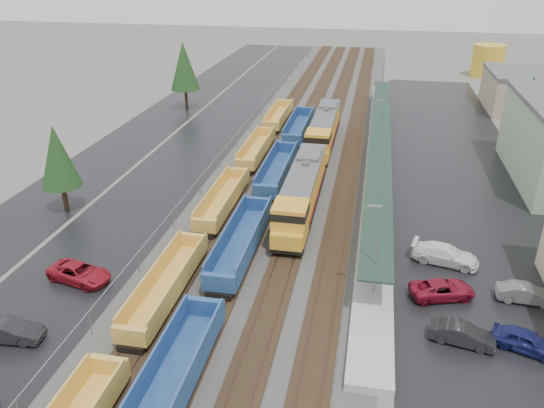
{
  "coord_description": "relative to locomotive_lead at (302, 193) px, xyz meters",
  "views": [
    {
      "loc": [
        8.38,
        -14.4,
        24.04
      ],
      "look_at": [
        -0.55,
        31.17,
        2.0
      ],
      "focal_mm": 35.0,
      "sensor_mm": 36.0,
      "label": 1
    }
  ],
  "objects": [
    {
      "name": "locomotive_lead",
      "position": [
        0.0,
        0.0,
        0.0
      ],
      "size": [
        3.03,
        19.96,
        4.52
      ],
      "color": "black",
      "rests_on": "ground"
    },
    {
      "name": "station_platform",
      "position": [
        7.5,
        16.49,
        -1.68
      ],
      "size": [
        3.0,
        80.0,
        8.0
      ],
      "color": "#9E9B93",
      "rests_on": "ground"
    },
    {
      "name": "chainlink_fence",
      "position": [
        -11.5,
        24.93,
        -0.8
      ],
      "size": [
        0.08,
        160.04,
        2.02
      ],
      "color": "gray",
      "rests_on": "ground"
    },
    {
      "name": "well_string_blue",
      "position": [
        -4.0,
        -8.83,
        -1.22
      ],
      "size": [
        2.71,
        83.55,
        2.41
      ],
      "color": "navy",
      "rests_on": "ground"
    },
    {
      "name": "distant_hills",
      "position": [
        42.79,
        177.17,
        -2.41
      ],
      "size": [
        301.0,
        140.0,
        25.2
      ],
      "color": "#475845",
      "rests_on": "ground"
    },
    {
      "name": "west_road",
      "position": [
        -27.0,
        26.49,
        -2.4
      ],
      "size": [
        9.0,
        160.0,
        0.02
      ],
      "primitive_type": "cube",
      "color": "black",
      "rests_on": "ground"
    },
    {
      "name": "parked_car_east_d",
      "position": [
        17.6,
        -17.34,
        -1.66
      ],
      "size": [
        3.17,
        4.71,
        1.49
      ],
      "primitive_type": "imported",
      "rotation": [
        0.0,
        0.0,
        1.21
      ],
      "color": "#151A51",
      "rests_on": "ground"
    },
    {
      "name": "parked_car_east_c",
      "position": [
        13.39,
        -6.91,
        -1.6
      ],
      "size": [
        3.46,
        5.96,
        1.62
      ],
      "primitive_type": "imported",
      "rotation": [
        0.0,
        0.0,
        1.35
      ],
      "color": "white",
      "rests_on": "ground"
    },
    {
      "name": "storage_tank",
      "position": [
        29.37,
        73.65,
        0.89
      ],
      "size": [
        6.61,
        6.61,
        6.61
      ],
      "primitive_type": "cylinder",
      "color": "gold",
      "rests_on": "ground"
    },
    {
      "name": "ballast_strip",
      "position": [
        -2.0,
        26.49,
        -2.37
      ],
      "size": [
        20.0,
        160.0,
        0.08
      ],
      "primitive_type": "cube",
      "color": "#302D2B",
      "rests_on": "ground"
    },
    {
      "name": "tree_east",
      "position": [
        26.0,
        24.49,
        4.06
      ],
      "size": [
        4.4,
        4.4,
        10.0
      ],
      "color": "#332316",
      "rests_on": "ground"
    },
    {
      "name": "tree_west_far",
      "position": [
        -25.0,
        36.49,
        4.72
      ],
      "size": [
        4.84,
        4.84,
        11.0
      ],
      "color": "#332316",
      "rests_on": "ground"
    },
    {
      "name": "parked_car_west_b",
      "position": [
        -16.77,
        -23.02,
        -1.65
      ],
      "size": [
        2.02,
        4.72,
        1.51
      ],
      "primitive_type": "imported",
      "rotation": [
        0.0,
        0.0,
        1.66
      ],
      "color": "black",
      "rests_on": "ground"
    },
    {
      "name": "trackbed",
      "position": [
        -2.0,
        26.49,
        -2.25
      ],
      "size": [
        14.6,
        160.0,
        0.22
      ],
      "color": "black",
      "rests_on": "ground"
    },
    {
      "name": "parked_car_east_b",
      "position": [
        12.7,
        -12.14,
        -1.72
      ],
      "size": [
        3.72,
        5.43,
        1.38
      ],
      "primitive_type": "imported",
      "rotation": [
        0.0,
        0.0,
        1.89
      ],
      "color": "maroon",
      "rests_on": "ground"
    },
    {
      "name": "well_string_yellow",
      "position": [
        -8.0,
        -8.38,
        -1.3
      ],
      "size": [
        2.44,
        92.34,
        2.16
      ],
      "color": "gold",
      "rests_on": "ground"
    },
    {
      "name": "east_commuter_lot",
      "position": [
        17.0,
        16.49,
        -2.4
      ],
      "size": [
        16.0,
        100.0,
        0.02
      ],
      "primitive_type": "cube",
      "color": "black",
      "rests_on": "ground"
    },
    {
      "name": "parked_car_west_c",
      "position": [
        -15.82,
        -15.43,
        -1.67
      ],
      "size": [
        3.55,
        5.7,
        1.47
      ],
      "primitive_type": "imported",
      "rotation": [
        0.0,
        0.0,
        1.35
      ],
      "color": "maroon",
      "rests_on": "ground"
    },
    {
      "name": "tree_west_near",
      "position": [
        -24.0,
        -3.51,
        3.41
      ],
      "size": [
        3.96,
        3.96,
        9.0
      ],
      "color": "#332316",
      "rests_on": "ground"
    },
    {
      "name": "parked_car_east_a",
      "position": [
        13.54,
        -17.4,
        -1.69
      ],
      "size": [
        2.32,
        4.55,
        1.43
      ],
      "primitive_type": "imported",
      "rotation": [
        0.0,
        0.0,
        1.38
      ],
      "color": "black",
      "rests_on": "ground"
    },
    {
      "name": "parked_car_east_e",
      "position": [
        18.86,
        -11.53,
        -1.71
      ],
      "size": [
        1.7,
        4.33,
        1.4
      ],
      "primitive_type": "imported",
      "rotation": [
        0.0,
        0.0,
        1.52
      ],
      "color": "#585B5D",
      "rests_on": "ground"
    },
    {
      "name": "west_parking_lot",
      "position": [
        -17.0,
        26.49,
        -2.4
      ],
      "size": [
        10.0,
        160.0,
        0.02
      ],
      "primitive_type": "cube",
      "color": "black",
      "rests_on": "ground"
    },
    {
      "name": "locomotive_trail",
      "position": [
        0.0,
        21.0,
        0.0
      ],
      "size": [
        3.03,
        19.96,
        4.52
      ],
      "color": "black",
      "rests_on": "ground"
    }
  ]
}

